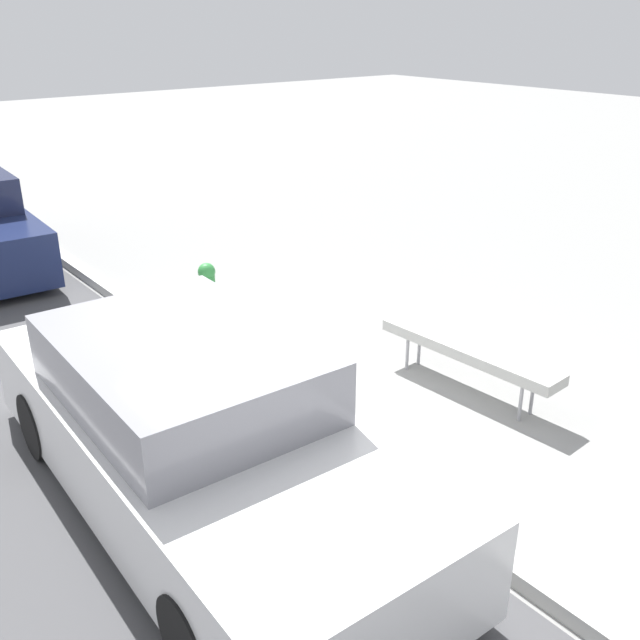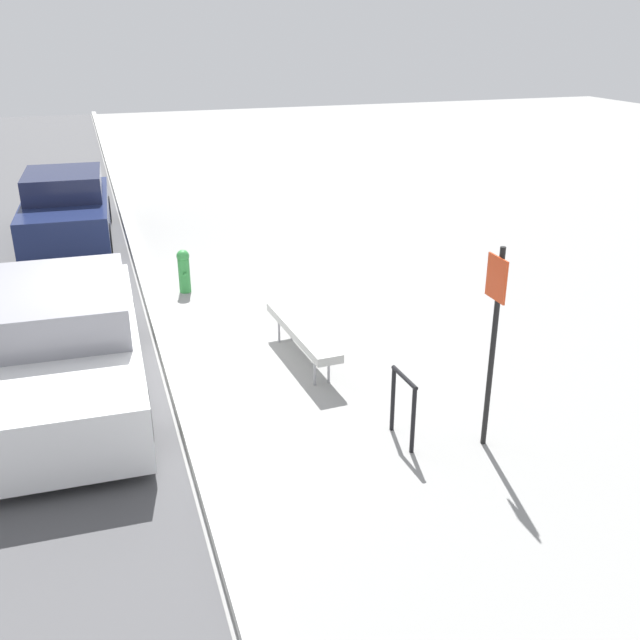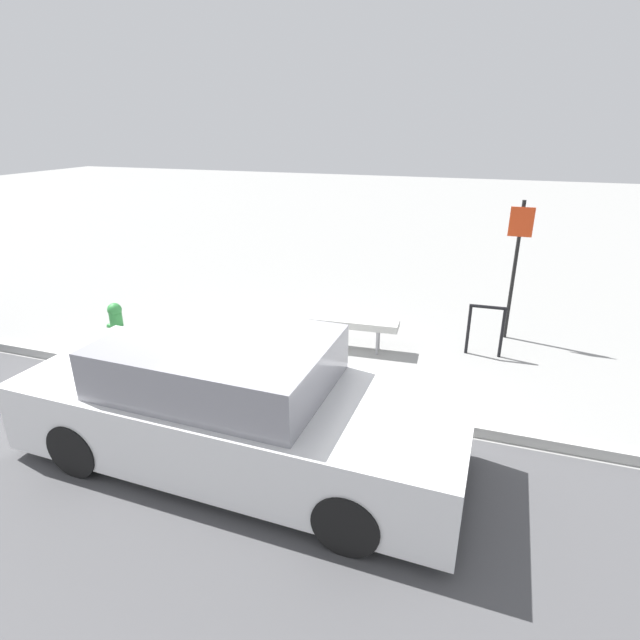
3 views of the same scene
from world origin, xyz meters
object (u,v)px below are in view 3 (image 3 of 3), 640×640
(fire_hydrant, at_px, (117,324))
(parked_car_near, at_px, (235,405))
(bench, at_px, (334,321))
(bike_rack, at_px, (486,325))
(sign_post, at_px, (516,258))

(fire_hydrant, relative_size, parked_car_near, 0.16)
(bench, bearing_deg, bike_rack, 7.92)
(bike_rack, bearing_deg, fire_hydrant, -163.89)
(bike_rack, relative_size, parked_car_near, 0.17)
(bike_rack, distance_m, sign_post, 1.27)
(sign_post, bearing_deg, parked_car_near, -122.32)
(bench, xyz_separation_m, fire_hydrant, (-3.28, -1.15, -0.05))
(bench, height_order, bike_rack, bike_rack)
(bench, distance_m, bike_rack, 2.36)
(fire_hydrant, bearing_deg, parked_car_near, -31.44)
(bike_rack, height_order, fire_hydrant, bike_rack)
(sign_post, relative_size, fire_hydrant, 3.01)
(bench, distance_m, sign_post, 3.10)
(bike_rack, distance_m, fire_hydrant, 5.82)
(bike_rack, relative_size, fire_hydrant, 1.08)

